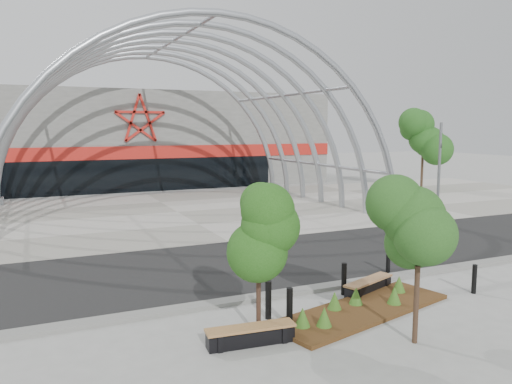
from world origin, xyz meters
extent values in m
plane|color=gray|center=(0.00, 0.00, 0.00)|extent=(140.00, 140.00, 0.00)
cube|color=black|center=(0.00, 3.50, 0.01)|extent=(140.00, 7.00, 0.02)
cube|color=gray|center=(0.00, 15.50, 0.02)|extent=(60.00, 17.00, 0.04)
cube|color=slate|center=(0.00, -0.25, 0.06)|extent=(60.00, 0.50, 0.12)
cube|color=#63635E|center=(0.00, 33.50, 4.00)|extent=(34.00, 15.00, 8.00)
cube|color=black|center=(0.00, 26.05, 1.30)|extent=(22.00, 0.25, 2.60)
cube|color=red|center=(0.00, 26.05, 3.10)|extent=(34.00, 0.30, 1.00)
torus|color=#A4A9AF|center=(0.00, 8.00, 0.00)|extent=(20.36, 0.36, 20.36)
torus|color=#A4A9AF|center=(0.00, 10.50, 0.00)|extent=(20.36, 0.36, 20.36)
torus|color=#A4A9AF|center=(0.00, 13.00, 0.00)|extent=(20.36, 0.36, 20.36)
torus|color=#A4A9AF|center=(0.00, 15.50, 0.00)|extent=(20.36, 0.36, 20.36)
torus|color=#A4A9AF|center=(0.00, 18.00, 0.00)|extent=(20.36, 0.36, 20.36)
torus|color=#A4A9AF|center=(0.00, 20.50, 0.00)|extent=(20.36, 0.36, 20.36)
torus|color=#A4A9AF|center=(0.00, 23.00, 0.00)|extent=(20.36, 0.36, 20.36)
cylinder|color=#A4A9AF|center=(9.66, 15.50, 2.59)|extent=(0.20, 15.00, 0.20)
cylinder|color=#A4A9AF|center=(7.07, 15.50, 7.07)|extent=(0.20, 15.00, 0.20)
cylinder|color=#A4A9AF|center=(0.00, 15.50, 10.00)|extent=(0.20, 15.00, 0.20)
cylinder|color=#A4A9AF|center=(-7.07, 15.50, 7.07)|extent=(0.20, 15.00, 0.20)
cube|color=#A4A9AF|center=(10.00, 8.00, 0.25)|extent=(0.80, 0.80, 0.50)
cube|color=#A4A9AF|center=(10.00, 23.00, 0.25)|extent=(0.80, 0.80, 0.50)
cube|color=#3F280D|center=(0.37, -2.35, 0.05)|extent=(5.91, 3.08, 0.11)
cone|color=#3F7222|center=(-1.26, -3.00, 0.35)|extent=(0.39, 0.39, 0.49)
cone|color=#3F7222|center=(0.39, -2.01, 0.35)|extent=(0.39, 0.39, 0.49)
cone|color=#3F7222|center=(1.40, -2.43, 0.35)|extent=(0.39, 0.39, 0.49)
cone|color=#3F7222|center=(-0.37, -2.09, 0.35)|extent=(0.39, 0.39, 0.49)
cone|color=#3F7222|center=(2.21, -1.66, 0.35)|extent=(0.39, 0.39, 0.49)
cone|color=#3F7222|center=(-1.77, -2.79, 0.35)|extent=(0.39, 0.39, 0.49)
cylinder|color=slate|center=(12.48, 7.43, 2.66)|extent=(0.15, 0.15, 5.31)
imported|color=black|center=(12.48, 7.43, 3.82)|extent=(0.28, 0.75, 0.15)
cylinder|color=black|center=(-2.91, -2.66, 0.92)|extent=(0.11, 0.11, 1.84)
ellipsoid|color=#16420C|center=(-2.91, -2.66, 2.59)|extent=(1.58, 1.58, 2.01)
cylinder|color=#322116|center=(0.31, -4.49, 0.93)|extent=(0.12, 0.12, 1.86)
ellipsoid|color=#1C4117|center=(0.31, -4.49, 2.63)|extent=(1.54, 1.54, 2.03)
cube|color=black|center=(-3.27, -3.00, 0.18)|extent=(2.11, 0.59, 0.35)
cube|color=black|center=(-4.05, -2.93, 0.21)|extent=(0.17, 0.47, 0.42)
cube|color=black|center=(-2.50, -3.08, 0.21)|extent=(0.17, 0.47, 0.42)
cube|color=#995F32|center=(-3.27, -3.00, 0.42)|extent=(2.17, 0.67, 0.06)
cube|color=black|center=(1.48, -1.13, 0.17)|extent=(2.00, 1.05, 0.34)
cube|color=black|center=(0.78, -1.39, 0.20)|extent=(0.26, 0.45, 0.40)
cube|color=black|center=(2.18, -0.87, 0.20)|extent=(0.26, 0.45, 0.40)
cube|color=#945B3F|center=(1.48, -1.13, 0.40)|extent=(2.07, 1.13, 0.06)
cylinder|color=black|center=(-2.21, -1.73, 0.52)|extent=(0.17, 0.17, 1.03)
cylinder|color=black|center=(-1.97, -2.47, 0.51)|extent=(0.16, 0.16, 1.03)
cylinder|color=black|center=(0.71, -0.94, 0.49)|extent=(0.16, 0.16, 0.98)
cylinder|color=black|center=(3.39, 0.32, 0.45)|extent=(0.14, 0.14, 0.90)
cylinder|color=black|center=(4.42, -2.47, 0.45)|extent=(0.14, 0.14, 0.90)
cylinder|color=black|center=(21.00, 18.00, 1.51)|extent=(0.20, 0.20, 3.03)
ellipsoid|color=#164816|center=(21.00, 18.00, 4.26)|extent=(2.70, 2.70, 3.30)
camera|label=1|loc=(-7.70, -13.20, 5.05)|focal=35.00mm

